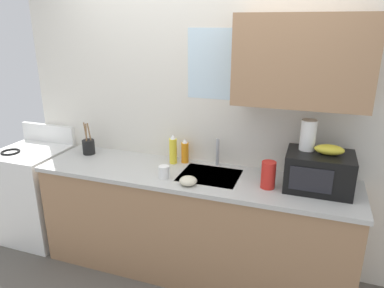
% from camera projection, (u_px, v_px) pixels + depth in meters
% --- Properties ---
extents(kitchen_wall_assembly, '(3.32, 0.42, 2.50)m').
position_uv_depth(kitchen_wall_assembly, '(220.00, 111.00, 2.92)').
color(kitchen_wall_assembly, silver).
rests_on(kitchen_wall_assembly, ground).
extents(counter_unit, '(2.55, 0.63, 0.90)m').
position_uv_depth(counter_unit, '(192.00, 223.00, 2.97)').
color(counter_unit, '#9E7551').
rests_on(counter_unit, ground).
extents(sink_faucet, '(0.03, 0.03, 0.23)m').
position_uv_depth(sink_faucet, '(218.00, 152.00, 2.96)').
color(sink_faucet, '#B2B5BA').
rests_on(sink_faucet, counter_unit).
extents(stove_range, '(0.60, 0.60, 1.08)m').
position_uv_depth(stove_range, '(36.00, 193.00, 3.48)').
color(stove_range, white).
rests_on(stove_range, ground).
extents(microwave, '(0.46, 0.35, 0.27)m').
position_uv_depth(microwave, '(319.00, 171.00, 2.53)').
color(microwave, black).
rests_on(microwave, counter_unit).
extents(banana_bunch, '(0.20, 0.11, 0.07)m').
position_uv_depth(banana_bunch, '(329.00, 150.00, 2.46)').
color(banana_bunch, gold).
rests_on(banana_bunch, microwave).
extents(paper_towel_roll, '(0.11, 0.11, 0.22)m').
position_uv_depth(paper_towel_roll, '(308.00, 135.00, 2.53)').
color(paper_towel_roll, white).
rests_on(paper_towel_roll, microwave).
extents(dish_soap_bottle_orange, '(0.06, 0.06, 0.21)m').
position_uv_depth(dish_soap_bottle_orange, '(185.00, 151.00, 3.03)').
color(dish_soap_bottle_orange, orange).
rests_on(dish_soap_bottle_orange, counter_unit).
extents(dish_soap_bottle_yellow, '(0.06, 0.06, 0.25)m').
position_uv_depth(dish_soap_bottle_yellow, '(173.00, 150.00, 3.01)').
color(dish_soap_bottle_yellow, yellow).
rests_on(dish_soap_bottle_yellow, counter_unit).
extents(cereal_canister, '(0.10, 0.10, 0.20)m').
position_uv_depth(cereal_canister, '(268.00, 175.00, 2.56)').
color(cereal_canister, red).
rests_on(cereal_canister, counter_unit).
extents(mug_white, '(0.08, 0.08, 0.09)m').
position_uv_depth(mug_white, '(164.00, 172.00, 2.75)').
color(mug_white, white).
rests_on(mug_white, counter_unit).
extents(utensil_crock, '(0.11, 0.11, 0.30)m').
position_uv_depth(utensil_crock, '(89.00, 146.00, 3.24)').
color(utensil_crock, black).
rests_on(utensil_crock, counter_unit).
extents(small_bowl, '(0.13, 0.13, 0.06)m').
position_uv_depth(small_bowl, '(188.00, 181.00, 2.63)').
color(small_bowl, beige).
rests_on(small_bowl, counter_unit).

